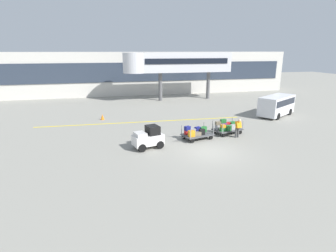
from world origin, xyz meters
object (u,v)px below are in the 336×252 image
object	(u,v)px
baggage_tug	(148,138)
baggage_cart_lead	(196,133)
baggage_handler	(238,127)
safety_cone_near	(102,117)
shuttle_van	(277,104)
baggage_cart_middle	(227,127)

from	to	relation	value
baggage_tug	baggage_cart_lead	world-z (taller)	baggage_tug
baggage_tug	baggage_cart_lead	distance (m)	4.08
baggage_handler	safety_cone_near	world-z (taller)	baggage_handler
baggage_cart_lead	shuttle_van	world-z (taller)	shuttle_van
baggage_handler	safety_cone_near	distance (m)	13.36
baggage_handler	shuttle_van	world-z (taller)	shuttle_van
baggage_handler	shuttle_van	xyz separation A→B (m)	(7.47, 5.89, 0.37)
baggage_cart_middle	baggage_handler	xyz separation A→B (m)	(0.35, -1.21, 0.31)
baggage_tug	baggage_handler	bearing A→B (deg)	5.22
baggage_cart_lead	baggage_tug	bearing A→B (deg)	-164.43
baggage_cart_middle	safety_cone_near	bearing A→B (deg)	144.46
shuttle_van	baggage_handler	bearing A→B (deg)	-141.78
baggage_cart_middle	safety_cone_near	xyz separation A→B (m)	(-10.04, 7.17, -0.28)
baggage_cart_lead	baggage_handler	world-z (taller)	baggage_handler
shuttle_van	safety_cone_near	bearing A→B (deg)	172.04
baggage_cart_lead	baggage_handler	distance (m)	3.35
shuttle_van	safety_cone_near	world-z (taller)	shuttle_van
baggage_cart_lead	safety_cone_near	bearing A→B (deg)	131.71
baggage_cart_middle	shuttle_van	world-z (taller)	shuttle_van
baggage_handler	baggage_tug	bearing A→B (deg)	-174.78
safety_cone_near	baggage_handler	bearing A→B (deg)	-38.90
shuttle_van	safety_cone_near	xyz separation A→B (m)	(-17.86, 2.50, -0.96)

